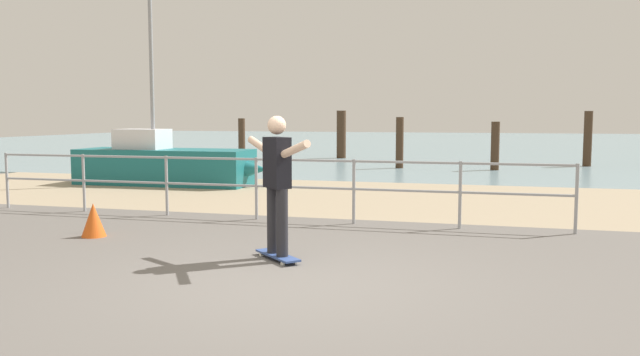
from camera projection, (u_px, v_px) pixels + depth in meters
The scene contains 13 objects.
ground_plane at pixel (254, 309), 5.75m from camera, with size 24.00×10.00×0.04m, color #605B56.
beach_strip at pixel (393, 199), 13.42m from camera, with size 24.00×6.00×0.04m, color tan.
sea_surface at pixel (463, 143), 40.28m from camera, with size 72.00×50.00×0.04m, color #75939E.
railing_fence at pixel (256, 179), 10.56m from camera, with size 9.95×0.05×1.05m.
sailboat at pixel (170, 164), 15.98m from camera, with size 4.97×1.47×5.14m.
skateboard at pixel (278, 256), 7.64m from camera, with size 0.72×0.69×0.08m.
skateboarder at pixel (277, 177), 7.55m from camera, with size 1.12×1.05×1.65m.
groyne_post_0 at pixel (242, 141), 23.66m from camera, with size 0.25×0.25×1.64m, color #422D1E.
groyne_post_1 at pixel (341, 135), 25.90m from camera, with size 0.38×0.38×1.94m, color #422D1E.
groyne_post_2 at pixel (400, 143), 20.93m from camera, with size 0.25×0.25×1.69m, color #422D1E.
groyne_post_3 at pixel (495, 146), 20.18m from camera, with size 0.26×0.26×1.55m, color #422D1E.
groyne_post_4 at pixel (588, 139), 21.68m from camera, with size 0.28×0.28×1.89m, color #422D1E.
traffic_cone at pixel (94, 221), 9.08m from camera, with size 0.36×0.36×0.50m, color #E55919.
Camera 1 is at (2.07, -6.24, 1.73)m, focal length 35.92 mm.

